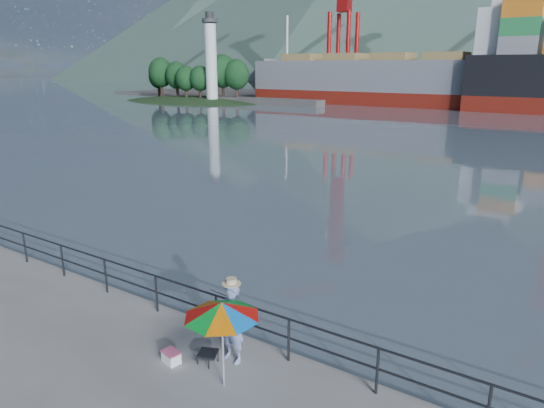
{
  "coord_description": "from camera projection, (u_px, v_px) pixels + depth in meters",
  "views": [
    {
      "loc": [
        7.74,
        -6.17,
        6.17
      ],
      "look_at": [
        -0.25,
        6.0,
        2.0
      ],
      "focal_mm": 32.0,
      "sensor_mm": 36.0,
      "label": 1
    }
  ],
  "objects": [
    {
      "name": "bulk_carrier",
      "position": [
        411.0,
        79.0,
        78.97
      ],
      "size": [
        51.73,
        8.95,
        14.5
      ],
      "color": "maroon",
      "rests_on": "ground"
    },
    {
      "name": "folding_stool",
      "position": [
        208.0,
        357.0,
        10.4
      ],
      "size": [
        0.51,
        0.51,
        0.26
      ],
      "color": "black",
      "rests_on": "ground"
    },
    {
      "name": "fisherman",
      "position": [
        232.0,
        323.0,
        10.3
      ],
      "size": [
        0.69,
        0.48,
        1.78
      ],
      "primitive_type": "imported",
      "rotation": [
        0.0,
        0.0,
        -0.09
      ],
      "color": "navy",
      "rests_on": "ground"
    },
    {
      "name": "beach_umbrella",
      "position": [
        222.0,
        310.0,
        9.25
      ],
      "size": [
        1.85,
        1.85,
        1.84
      ],
      "color": "white",
      "rests_on": "ground"
    },
    {
      "name": "fishing_rod",
      "position": [
        237.0,
        334.0,
        11.57
      ],
      "size": [
        0.1,
        1.7,
        1.2
      ],
      "primitive_type": "cylinder",
      "rotation": [
        0.96,
        0.0,
        -0.05
      ],
      "color": "black",
      "rests_on": "ground"
    },
    {
      "name": "lighthouse_islet",
      "position": [
        191.0,
        99.0,
        89.5
      ],
      "size": [
        48.0,
        26.4,
        19.2
      ],
      "color": "#263F1E",
      "rests_on": "ground"
    },
    {
      "name": "guardrail",
      "position": [
        185.0,
        303.0,
        11.96
      ],
      "size": [
        22.0,
        0.06,
        1.03
      ],
      "color": "#2D3033",
      "rests_on": "ground"
    },
    {
      "name": "cooler_bag",
      "position": [
        171.0,
        357.0,
        10.43
      ],
      "size": [
        0.45,
        0.35,
        0.23
      ],
      "primitive_type": "cube",
      "rotation": [
        0.0,
        0.0,
        -0.23
      ],
      "color": "white",
      "rests_on": "ground"
    }
  ]
}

